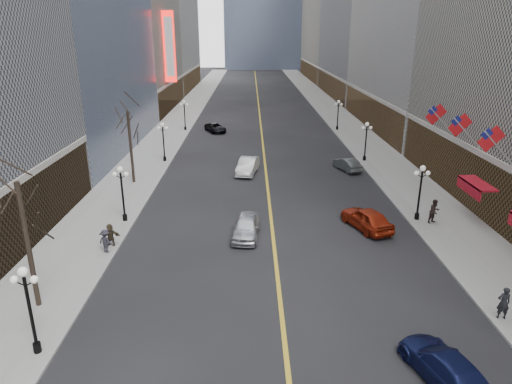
{
  "coord_description": "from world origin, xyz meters",
  "views": [
    {
      "loc": [
        -1.63,
        -4.02,
        14.5
      ],
      "look_at": [
        -1.38,
        18.25,
        6.66
      ],
      "focal_mm": 32.0,
      "sensor_mm": 36.0,
      "label": 1
    }
  ],
  "objects_px": {
    "streetlamp_west_2": "(163,138)",
    "ped_ne_corner": "(504,303)",
    "streetlamp_west_0": "(28,302)",
    "car_nb_mid": "(248,166)",
    "car_nb_near": "(246,227)",
    "streetlamp_east_3": "(338,112)",
    "car_sb_far": "(347,164)",
    "car_sb_mid": "(367,218)",
    "streetlamp_east_2": "(366,137)",
    "car_nb_far": "(215,128)",
    "streetlamp_west_3": "(184,112)",
    "streetlamp_west_1": "(122,188)",
    "streetlamp_east_1": "(420,187)",
    "car_sb_near": "(445,367)"
  },
  "relations": [
    {
      "from": "streetlamp_west_0",
      "to": "car_sb_mid",
      "type": "relative_size",
      "value": 0.9
    },
    {
      "from": "streetlamp_west_2",
      "to": "streetlamp_west_3",
      "type": "bearing_deg",
      "value": 90.0
    },
    {
      "from": "streetlamp_east_2",
      "to": "streetlamp_east_1",
      "type": "bearing_deg",
      "value": -90.0
    },
    {
      "from": "car_nb_near",
      "to": "car_nb_far",
      "type": "height_order",
      "value": "car_nb_near"
    },
    {
      "from": "streetlamp_east_3",
      "to": "streetlamp_west_1",
      "type": "bearing_deg",
      "value": -123.25
    },
    {
      "from": "car_sb_near",
      "to": "car_sb_far",
      "type": "relative_size",
      "value": 1.2
    },
    {
      "from": "car_nb_mid",
      "to": "car_sb_far",
      "type": "bearing_deg",
      "value": 15.77
    },
    {
      "from": "car_nb_far",
      "to": "car_sb_mid",
      "type": "xyz_separation_m",
      "value": [
        14.37,
        -36.51,
        0.19
      ]
    },
    {
      "from": "streetlamp_west_2",
      "to": "car_nb_near",
      "type": "xyz_separation_m",
      "value": [
        9.8,
        -20.88,
        -2.1
      ]
    },
    {
      "from": "streetlamp_west_2",
      "to": "car_nb_mid",
      "type": "bearing_deg",
      "value": -25.53
    },
    {
      "from": "streetlamp_west_0",
      "to": "car_sb_mid",
      "type": "distance_m",
      "value": 24.09
    },
    {
      "from": "car_nb_near",
      "to": "ped_ne_corner",
      "type": "bearing_deg",
      "value": -32.55
    },
    {
      "from": "streetlamp_east_2",
      "to": "car_sb_mid",
      "type": "relative_size",
      "value": 0.9
    },
    {
      "from": "car_nb_near",
      "to": "car_nb_mid",
      "type": "distance_m",
      "value": 16.2
    },
    {
      "from": "streetlamp_east_1",
      "to": "car_nb_mid",
      "type": "bearing_deg",
      "value": 136.01
    },
    {
      "from": "streetlamp_east_2",
      "to": "car_nb_far",
      "type": "height_order",
      "value": "streetlamp_east_2"
    },
    {
      "from": "streetlamp_west_1",
      "to": "ped_ne_corner",
      "type": "height_order",
      "value": "streetlamp_west_1"
    },
    {
      "from": "ped_ne_corner",
      "to": "streetlamp_west_0",
      "type": "bearing_deg",
      "value": 10.25
    },
    {
      "from": "car_nb_far",
      "to": "car_sb_mid",
      "type": "distance_m",
      "value": 39.24
    },
    {
      "from": "streetlamp_east_3",
      "to": "streetlamp_west_0",
      "type": "relative_size",
      "value": 1.0
    },
    {
      "from": "streetlamp_east_2",
      "to": "car_nb_far",
      "type": "distance_m",
      "value": 25.5
    },
    {
      "from": "car_sb_mid",
      "to": "car_nb_far",
      "type": "bearing_deg",
      "value": -89.73
    },
    {
      "from": "streetlamp_east_3",
      "to": "car_sb_mid",
      "type": "height_order",
      "value": "streetlamp_east_3"
    },
    {
      "from": "streetlamp_east_1",
      "to": "car_nb_mid",
      "type": "height_order",
      "value": "streetlamp_east_1"
    },
    {
      "from": "streetlamp_east_3",
      "to": "car_sb_far",
      "type": "distance_m",
      "value": 21.92
    },
    {
      "from": "streetlamp_west_0",
      "to": "car_sb_near",
      "type": "distance_m",
      "value": 18.82
    },
    {
      "from": "car_nb_mid",
      "to": "car_sb_mid",
      "type": "relative_size",
      "value": 1.02
    },
    {
      "from": "streetlamp_east_3",
      "to": "car_nb_far",
      "type": "distance_m",
      "value": 19.0
    },
    {
      "from": "streetlamp_west_3",
      "to": "car_sb_far",
      "type": "height_order",
      "value": "streetlamp_west_3"
    },
    {
      "from": "car_sb_mid",
      "to": "car_sb_near",
      "type": "bearing_deg",
      "value": 66.97
    },
    {
      "from": "streetlamp_east_3",
      "to": "car_nb_near",
      "type": "bearing_deg",
      "value": -109.54
    },
    {
      "from": "car_sb_mid",
      "to": "streetlamp_east_1",
      "type": "bearing_deg",
      "value": 177.18
    },
    {
      "from": "streetlamp_west_2",
      "to": "car_nb_far",
      "type": "bearing_deg",
      "value": 74.4
    },
    {
      "from": "car_sb_mid",
      "to": "ped_ne_corner",
      "type": "bearing_deg",
      "value": 88.3
    },
    {
      "from": "streetlamp_east_3",
      "to": "ped_ne_corner",
      "type": "bearing_deg",
      "value": -90.23
    },
    {
      "from": "streetlamp_west_0",
      "to": "car_nb_mid",
      "type": "xyz_separation_m",
      "value": [
        9.8,
        29.32,
        -2.06
      ]
    },
    {
      "from": "car_nb_near",
      "to": "car_sb_near",
      "type": "bearing_deg",
      "value": -54.09
    },
    {
      "from": "streetlamp_east_1",
      "to": "ped_ne_corner",
      "type": "height_order",
      "value": "streetlamp_east_1"
    },
    {
      "from": "car_nb_mid",
      "to": "streetlamp_west_3",
      "type": "bearing_deg",
      "value": 123.69
    },
    {
      "from": "car_nb_mid",
      "to": "ped_ne_corner",
      "type": "xyz_separation_m",
      "value": [
        13.6,
        -26.88,
        0.23
      ]
    },
    {
      "from": "streetlamp_east_1",
      "to": "ped_ne_corner",
      "type": "relative_size",
      "value": 2.45
    },
    {
      "from": "ped_ne_corner",
      "to": "streetlamp_east_3",
      "type": "bearing_deg",
      "value": -85.94
    },
    {
      "from": "streetlamp_east_1",
      "to": "streetlamp_west_1",
      "type": "relative_size",
      "value": 1.0
    },
    {
      "from": "streetlamp_west_3",
      "to": "car_nb_far",
      "type": "xyz_separation_m",
      "value": [
        4.75,
        -0.98,
        -2.24
      ]
    },
    {
      "from": "car_sb_near",
      "to": "car_nb_mid",
      "type": "bearing_deg",
      "value": -90.06
    },
    {
      "from": "car_sb_near",
      "to": "car_nb_near",
      "type": "bearing_deg",
      "value": -75.47
    },
    {
      "from": "car_sb_mid",
      "to": "streetlamp_west_0",
      "type": "bearing_deg",
      "value": 15.98
    },
    {
      "from": "streetlamp_west_3",
      "to": "car_sb_near",
      "type": "bearing_deg",
      "value": -70.97
    },
    {
      "from": "streetlamp_west_2",
      "to": "ped_ne_corner",
      "type": "relative_size",
      "value": 2.45
    },
    {
      "from": "streetlamp_east_3",
      "to": "streetlamp_west_2",
      "type": "xyz_separation_m",
      "value": [
        -23.6,
        -18.0,
        0.0
      ]
    }
  ]
}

